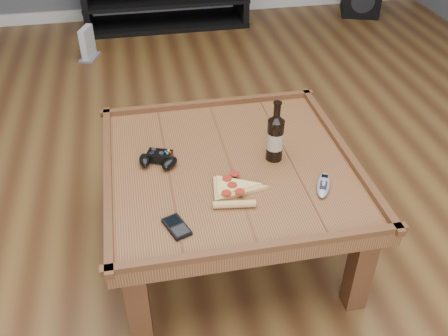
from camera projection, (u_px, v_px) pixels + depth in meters
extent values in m
plane|color=#462914|center=(229.00, 243.00, 2.28)|extent=(6.00, 6.00, 0.00)
cube|color=silver|center=(164.00, 10.00, 4.60)|extent=(5.00, 0.02, 0.10)
cube|color=#532A17|center=(230.00, 170.00, 2.03)|extent=(1.00, 1.00, 0.06)
cube|color=#4A2913|center=(138.00, 304.00, 1.77)|extent=(0.08, 0.08, 0.39)
cube|color=#4A2913|center=(360.00, 270.00, 1.90)|extent=(0.08, 0.08, 0.39)
cube|color=#4A2913|center=(128.00, 166.00, 2.43)|extent=(0.08, 0.08, 0.39)
cube|color=#4A2913|center=(293.00, 147.00, 2.56)|extent=(0.08, 0.08, 0.39)
cube|color=#4A2913|center=(210.00, 103.00, 2.39)|extent=(1.03, 0.03, 0.03)
cube|color=#4A2913|center=(260.00, 248.00, 1.62)|extent=(1.03, 0.03, 0.03)
cube|color=#4A2913|center=(344.00, 149.00, 2.08)|extent=(0.03, 1.03, 0.03)
cube|color=#4A2913|center=(108.00, 176.00, 1.93)|extent=(0.03, 1.03, 0.03)
cube|color=black|center=(167.00, 22.00, 4.43)|extent=(1.40, 0.45, 0.04)
cube|color=black|center=(86.00, 1.00, 4.19)|extent=(0.05, 0.44, 0.50)
cylinder|color=black|center=(275.00, 140.00, 1.99)|extent=(0.07, 0.07, 0.18)
cone|color=black|center=(277.00, 117.00, 1.93)|extent=(0.07, 0.07, 0.03)
cylinder|color=black|center=(277.00, 110.00, 1.91)|extent=(0.03, 0.03, 0.06)
cylinder|color=black|center=(278.00, 103.00, 1.89)|extent=(0.03, 0.03, 0.01)
cylinder|color=tan|center=(275.00, 140.00, 1.99)|extent=(0.07, 0.07, 0.07)
cube|color=black|center=(160.00, 156.00, 2.02)|extent=(0.12, 0.09, 0.03)
ellipsoid|color=black|center=(145.00, 160.00, 2.00)|extent=(0.04, 0.08, 0.04)
ellipsoid|color=black|center=(170.00, 163.00, 1.98)|extent=(0.09, 0.09, 0.04)
cylinder|color=black|center=(154.00, 150.00, 2.02)|extent=(0.02, 0.02, 0.01)
cylinder|color=black|center=(161.00, 154.00, 2.00)|extent=(0.02, 0.02, 0.01)
cylinder|color=yellow|center=(169.00, 151.00, 2.01)|extent=(0.01, 0.01, 0.01)
cylinder|color=red|center=(170.00, 152.00, 2.01)|extent=(0.01, 0.01, 0.01)
cylinder|color=#0C33CC|center=(166.00, 152.00, 2.01)|extent=(0.01, 0.01, 0.01)
cylinder|color=#0C9919|center=(167.00, 153.00, 2.00)|extent=(0.01, 0.01, 0.01)
cylinder|color=tan|center=(234.00, 204.00, 1.80)|extent=(0.16, 0.05, 0.03)
cylinder|color=#AF2B16|center=(226.00, 193.00, 1.84)|extent=(0.04, 0.04, 0.00)
cylinder|color=#AF2B16|center=(240.00, 191.00, 1.84)|extent=(0.04, 0.04, 0.00)
cylinder|color=#AF2B16|center=(232.00, 185.00, 1.87)|extent=(0.04, 0.04, 0.00)
cylinder|color=#AF2B16|center=(227.00, 178.00, 1.91)|extent=(0.04, 0.04, 0.00)
cylinder|color=#AF2B16|center=(235.00, 174.00, 1.93)|extent=(0.04, 0.04, 0.00)
cube|color=black|center=(177.00, 227.00, 1.71)|extent=(0.10, 0.13, 0.01)
cube|color=black|center=(173.00, 220.00, 1.73)|extent=(0.06, 0.06, 0.00)
cube|color=black|center=(180.00, 230.00, 1.69)|extent=(0.06, 0.06, 0.00)
ellipsoid|color=gray|center=(323.00, 185.00, 1.89)|extent=(0.11, 0.16, 0.02)
cube|color=black|center=(325.00, 176.00, 1.92)|extent=(0.03, 0.03, 0.00)
cube|color=black|center=(323.00, 185.00, 1.87)|extent=(0.05, 0.06, 0.00)
cylinder|color=black|center=(363.00, 2.00, 4.44)|extent=(0.20, 0.08, 0.21)
cube|color=slate|center=(90.00, 57.00, 3.87)|extent=(0.17, 0.22, 0.02)
cube|color=silver|center=(87.00, 42.00, 3.80)|extent=(0.11, 0.18, 0.23)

